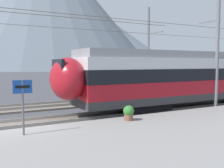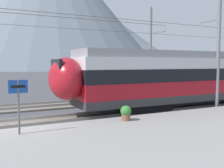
% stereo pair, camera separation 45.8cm
% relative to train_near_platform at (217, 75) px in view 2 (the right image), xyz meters
% --- Properties ---
extents(ground_plane, '(400.00, 400.00, 0.00)m').
position_rel_train_near_platform_xyz_m(ground_plane, '(-13.77, -0.89, -2.22)').
color(ground_plane, '#424247').
extents(platform_slab, '(120.00, 7.74, 0.39)m').
position_rel_train_near_platform_xyz_m(platform_slab, '(-13.77, -5.73, -2.03)').
color(platform_slab, gray).
rests_on(platform_slab, ground).
extents(track_near, '(120.00, 3.00, 0.28)m').
position_rel_train_near_platform_xyz_m(track_near, '(-13.77, 0.00, -2.15)').
color(track_near, '#6B6359').
rests_on(track_near, ground).
extents(track_far, '(120.00, 3.00, 0.28)m').
position_rel_train_near_platform_xyz_m(track_far, '(-13.77, 5.16, -2.15)').
color(track_far, '#6B6359').
rests_on(track_far, ground).
extents(train_near_platform, '(23.86, 2.89, 4.27)m').
position_rel_train_near_platform_xyz_m(train_near_platform, '(0.00, 0.00, 0.00)').
color(train_near_platform, '#2D2D30').
rests_on(train_near_platform, track_near).
extents(catenary_mast_mid, '(45.75, 1.71, 8.18)m').
position_rel_train_near_platform_xyz_m(catenary_mast_mid, '(-1.56, -1.31, 2.01)').
color(catenary_mast_mid, slate).
rests_on(catenary_mast_mid, ground).
extents(catenary_mast_far_side, '(45.75, 2.22, 8.31)m').
position_rel_train_near_platform_xyz_m(catenary_mast_far_side, '(-0.81, 6.94, 2.08)').
color(catenary_mast_far_side, slate).
rests_on(catenary_mast_far_side, ground).
extents(platform_sign, '(0.70, 0.08, 2.08)m').
position_rel_train_near_platform_xyz_m(platform_sign, '(-13.93, -2.99, -0.31)').
color(platform_sign, '#59595B').
rests_on(platform_sign, platform_slab).
extents(potted_plant_platform_edge, '(0.52, 0.52, 0.71)m').
position_rel_train_near_platform_xyz_m(potted_plant_platform_edge, '(-9.11, -2.75, -1.44)').
color(potted_plant_platform_edge, brown).
rests_on(potted_plant_platform_edge, platform_slab).
extents(mountain_central_peak, '(129.39, 129.39, 78.07)m').
position_rel_train_near_platform_xyz_m(mountain_central_peak, '(25.00, 146.95, 36.81)').
color(mountain_central_peak, slate).
rests_on(mountain_central_peak, ground).
extents(mountain_right_ridge, '(154.41, 154.41, 55.62)m').
position_rel_train_near_platform_xyz_m(mountain_right_ridge, '(76.38, 203.19, 25.59)').
color(mountain_right_ridge, slate).
rests_on(mountain_right_ridge, ground).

